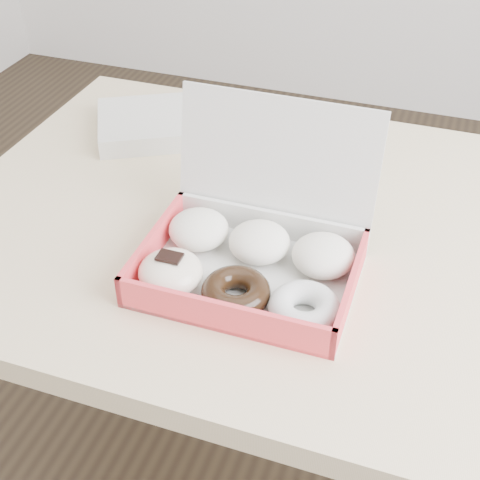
% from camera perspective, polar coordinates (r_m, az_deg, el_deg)
% --- Properties ---
extents(table, '(1.20, 0.80, 0.75)m').
position_cam_1_polar(table, '(1.11, 6.09, -2.19)').
color(table, '#D3C08B').
rests_on(table, ground).
extents(donut_box, '(0.30, 0.26, 0.22)m').
position_cam_1_polar(donut_box, '(0.95, 0.87, -1.15)').
color(donut_box, silver).
rests_on(donut_box, table).
extents(newspapers, '(0.29, 0.27, 0.04)m').
position_cam_1_polar(newspapers, '(1.32, -6.97, 9.86)').
color(newspapers, white).
rests_on(newspapers, table).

